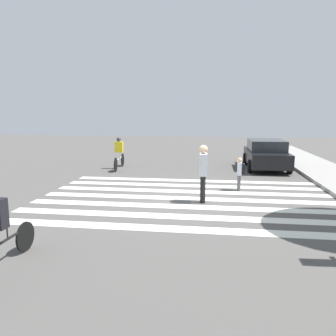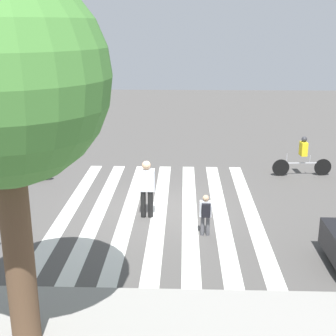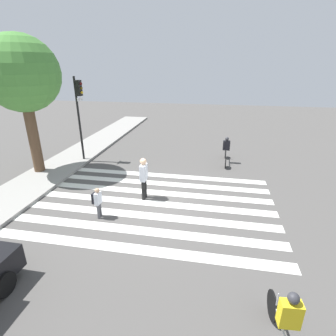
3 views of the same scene
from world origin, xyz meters
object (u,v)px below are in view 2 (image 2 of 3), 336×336
at_px(cyclist_far_lane, 21,159).
at_px(pedestrian_adult_blue_shirt, 206,212).
at_px(pedestrian_adult_yellow_jacket, 147,186).
at_px(cyclist_near_curb, 303,155).
at_px(street_tree, 1,82).

bearing_deg(cyclist_far_lane, pedestrian_adult_blue_shirt, 145.83).
xyz_separation_m(pedestrian_adult_yellow_jacket, cyclist_near_curb, (-5.96, -4.48, -0.18)).
bearing_deg(pedestrian_adult_blue_shirt, pedestrian_adult_yellow_jacket, 147.32).
relative_size(pedestrian_adult_yellow_jacket, cyclist_far_lane, 0.79).
xyz_separation_m(street_tree, pedestrian_adult_blue_shirt, (-3.60, -5.02, -4.28)).
bearing_deg(pedestrian_adult_yellow_jacket, cyclist_far_lane, 145.12).
bearing_deg(pedestrian_adult_yellow_jacket, street_tree, -106.20).
distance_m(cyclist_near_curb, cyclist_far_lane, 11.20).
xyz_separation_m(pedestrian_adult_yellow_jacket, pedestrian_adult_blue_shirt, (-1.80, 1.32, -0.32)).
height_order(pedestrian_adult_blue_shirt, cyclist_far_lane, cyclist_far_lane).
height_order(cyclist_near_curb, cyclist_far_lane, cyclist_near_curb).
relative_size(pedestrian_adult_yellow_jacket, cyclist_near_curb, 0.77).
bearing_deg(pedestrian_adult_blue_shirt, cyclist_far_lane, 148.62).
xyz_separation_m(street_tree, pedestrian_adult_yellow_jacket, (-1.80, -6.34, -3.96)).
xyz_separation_m(pedestrian_adult_blue_shirt, cyclist_near_curb, (-4.16, -5.80, 0.14)).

